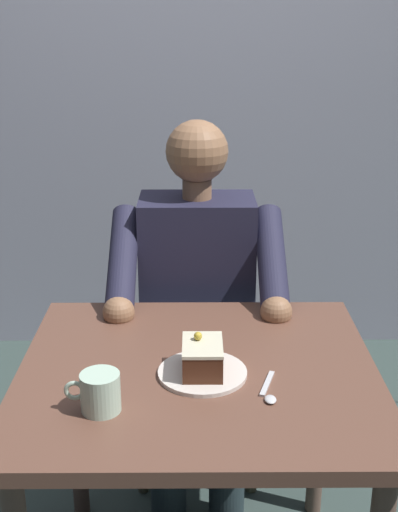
% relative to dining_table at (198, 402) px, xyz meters
% --- Properties ---
extents(cafe_rear_panel, '(6.40, 0.12, 3.00)m').
position_rel_dining_table_xyz_m(cafe_rear_panel, '(0.00, -1.58, 0.89)').
color(cafe_rear_panel, '#9D9CAE').
rests_on(cafe_rear_panel, ground).
extents(dining_table, '(0.86, 0.78, 0.70)m').
position_rel_dining_table_xyz_m(dining_table, '(0.00, 0.00, 0.00)').
color(dining_table, brown).
rests_on(dining_table, ground).
extents(chair, '(0.42, 0.42, 0.90)m').
position_rel_dining_table_xyz_m(chair, '(0.00, -0.68, -0.11)').
color(chair, brown).
rests_on(chair, ground).
extents(seated_person, '(0.53, 0.58, 1.21)m').
position_rel_dining_table_xyz_m(seated_person, '(0.00, -0.50, 0.02)').
color(seated_person, '#23233A').
rests_on(seated_person, ground).
extents(dessert_plate, '(0.21, 0.21, 0.01)m').
position_rel_dining_table_xyz_m(dessert_plate, '(-0.01, 0.03, 0.10)').
color(dessert_plate, silver).
rests_on(dessert_plate, dining_table).
extents(cake_slice, '(0.09, 0.13, 0.09)m').
position_rel_dining_table_xyz_m(cake_slice, '(-0.01, 0.03, 0.14)').
color(cake_slice, '#4B2616').
rests_on(cake_slice, dessert_plate).
extents(coffee_cup, '(0.12, 0.09, 0.09)m').
position_rel_dining_table_xyz_m(coffee_cup, '(0.21, 0.18, 0.14)').
color(coffee_cup, '#B6D6BE').
rests_on(coffee_cup, dining_table).
extents(dessert_spoon, '(0.05, 0.14, 0.01)m').
position_rel_dining_table_xyz_m(dessert_spoon, '(-0.16, 0.12, 0.10)').
color(dessert_spoon, silver).
rests_on(dessert_spoon, dining_table).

